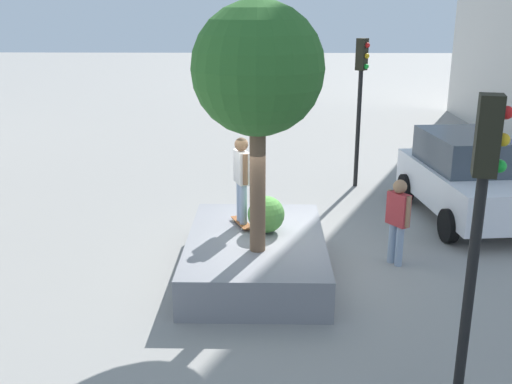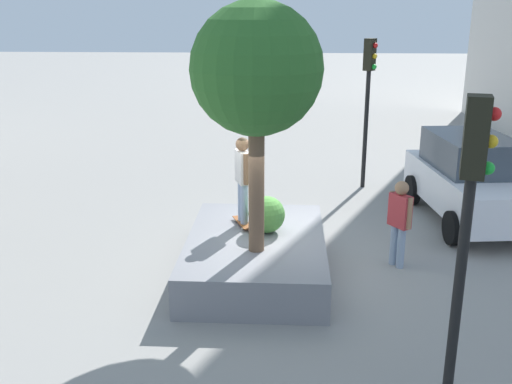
{
  "view_description": "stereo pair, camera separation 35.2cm",
  "coord_description": "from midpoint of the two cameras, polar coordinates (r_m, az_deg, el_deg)",
  "views": [
    {
      "loc": [
        10.6,
        -0.16,
        4.9
      ],
      "look_at": [
        0.13,
        -0.37,
        1.64
      ],
      "focal_mm": 41.28,
      "sensor_mm": 36.0,
      "label": 1
    },
    {
      "loc": [
        10.58,
        0.19,
        4.9
      ],
      "look_at": [
        0.13,
        -0.37,
        1.64
      ],
      "focal_mm": 41.28,
      "sensor_mm": 36.0,
      "label": 2
    }
  ],
  "objects": [
    {
      "name": "traffic_light_median",
      "position": [
        16.68,
        9.5,
        10.01
      ],
      "size": [
        0.37,
        0.37,
        4.15
      ],
      "color": "black",
      "rests_on": "ground"
    },
    {
      "name": "planter_ledge",
      "position": [
        11.41,
        -0.89,
        -6.1
      ],
      "size": [
        3.95,
        2.61,
        0.74
      ],
      "primitive_type": "cube",
      "color": "gray",
      "rests_on": "ground"
    },
    {
      "name": "skateboard",
      "position": [
        11.85,
        -2.23,
        -2.99
      ],
      "size": [
        0.82,
        0.49,
        0.07
      ],
      "color": "brown",
      "rests_on": "planter_ledge"
    },
    {
      "name": "ground_plane",
      "position": [
        11.67,
        0.99,
        -7.54
      ],
      "size": [
        120.0,
        120.0,
        0.0
      ],
      "primitive_type": "plane",
      "color": "gray"
    },
    {
      "name": "bystander_watching",
      "position": [
        11.84,
        12.75,
        -2.3
      ],
      "size": [
        0.51,
        0.43,
        1.76
      ],
      "color": "#8C9EB7",
      "rests_on": "ground"
    },
    {
      "name": "skateboarder",
      "position": [
        11.54,
        -2.28,
        1.74
      ],
      "size": [
        0.56,
        0.34,
        1.73
      ],
      "color": "#8C9EB7",
      "rests_on": "skateboard"
    },
    {
      "name": "boxwood_shrub",
      "position": [
        11.4,
        0.1,
        -2.19
      ],
      "size": [
        0.72,
        0.72,
        0.72
      ],
      "primitive_type": "sphere",
      "color": "#4C8C3D",
      "rests_on": "planter_ledge"
    },
    {
      "name": "traffic_light_corner",
      "position": [
        6.68,
        19.45,
        -2.01
      ],
      "size": [
        0.33,
        0.37,
        4.08
      ],
      "color": "black",
      "rests_on": "ground"
    },
    {
      "name": "plaza_tree",
      "position": [
        9.89,
        -0.87,
        11.65
      ],
      "size": [
        2.23,
        2.23,
        4.34
      ],
      "color": "brown",
      "rests_on": "planter_ledge"
    },
    {
      "name": "police_car",
      "position": [
        14.95,
        18.87,
        1.4
      ],
      "size": [
        4.6,
        2.46,
        2.06
      ],
      "color": "white",
      "rests_on": "ground"
    }
  ]
}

